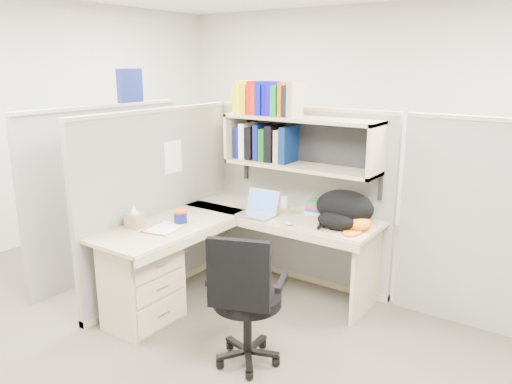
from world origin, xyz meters
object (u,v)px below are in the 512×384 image
Objects in this scene: snack_canister at (180,216)px; backpack at (341,209)px; desk at (181,265)px; laptop at (256,204)px; task_chair at (246,320)px.

backpack is at bearing 31.19° from snack_canister.
snack_canister is at bearing -151.06° from backpack.
laptop is at bearing 66.77° from desk.
desk is 1.36m from backpack.
backpack is (0.71, 0.16, 0.03)m from laptop.
snack_canister is (-0.12, 0.14, 0.35)m from desk.
backpack reaches higher than snack_canister.
snack_canister is (-0.40, -0.51, -0.05)m from laptop.
task_chair reaches higher than snack_canister.
backpack is 0.50× the size of task_chair.
task_chair is (0.96, -0.42, -0.44)m from snack_canister.
laptop is 0.63× the size of backpack.
desk is at bearing 161.89° from task_chair.
laptop is 2.73× the size of snack_canister.
backpack reaches higher than laptop.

